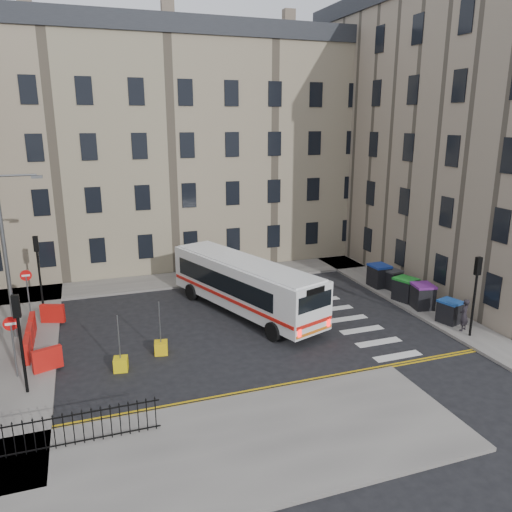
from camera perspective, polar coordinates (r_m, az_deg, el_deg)
ground at (r=27.69m, az=1.79°, el=-7.34°), size 120.00×120.00×0.00m
pavement_north at (r=34.26m, az=-12.93°, el=-3.09°), size 36.00×3.20×0.15m
pavement_east at (r=34.92m, az=13.30°, el=-2.77°), size 2.40×26.00×0.15m
pavement_sw at (r=17.55m, az=-8.62°, el=-21.97°), size 20.00×6.00×0.15m
terrace_north at (r=39.44m, az=-16.36°, el=11.74°), size 38.30×10.80×17.20m
corner_east at (r=40.38m, az=25.74°, el=12.36°), size 17.80×24.30×19.20m
traffic_light_east at (r=26.74m, az=23.84°, el=-2.97°), size 0.28×0.22×4.10m
traffic_light_nw at (r=31.42m, az=-23.68°, el=-0.36°), size 0.28×0.22×4.10m
traffic_light_sw at (r=21.47m, az=-25.44°, el=-7.53°), size 0.28×0.22×4.10m
streetlamp at (r=26.84m, az=-26.73°, el=0.02°), size 0.50×0.22×8.14m
no_entry_north at (r=29.77m, az=-24.71°, el=-2.90°), size 0.60×0.08×3.00m
no_entry_south at (r=23.21m, az=-26.11°, el=-8.05°), size 0.60×0.08×3.00m
roadworks_barriers at (r=26.42m, az=-23.64°, el=-8.31°), size 1.66×6.26×1.00m
iron_railings at (r=18.60m, az=-23.52°, el=-18.29°), size 7.80×0.04×1.20m
bus at (r=28.16m, az=-1.32°, el=-3.17°), size 6.08×11.21×3.00m
wheelie_bin_a at (r=28.73m, az=21.25°, el=-5.92°), size 1.24×1.34×1.23m
wheelie_bin_b at (r=30.33m, az=18.48°, el=-4.35°), size 1.34×1.47×1.42m
wheelie_bin_c at (r=31.28m, az=16.68°, el=-3.64°), size 1.44×1.54×1.39m
wheelie_bin_d at (r=33.24m, az=15.26°, el=-2.55°), size 1.18×1.29×1.24m
wheelie_bin_e at (r=33.42m, az=13.88°, el=-2.17°), size 1.19×1.35×1.45m
pedestrian at (r=27.85m, az=22.69°, el=-6.22°), size 0.73×0.63×1.70m
bollard_yellow at (r=23.16m, az=-15.19°, el=-11.83°), size 0.69×0.69×0.60m
bollard_chevron at (r=24.25m, az=-10.79°, el=-10.26°), size 0.69×0.69×0.60m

